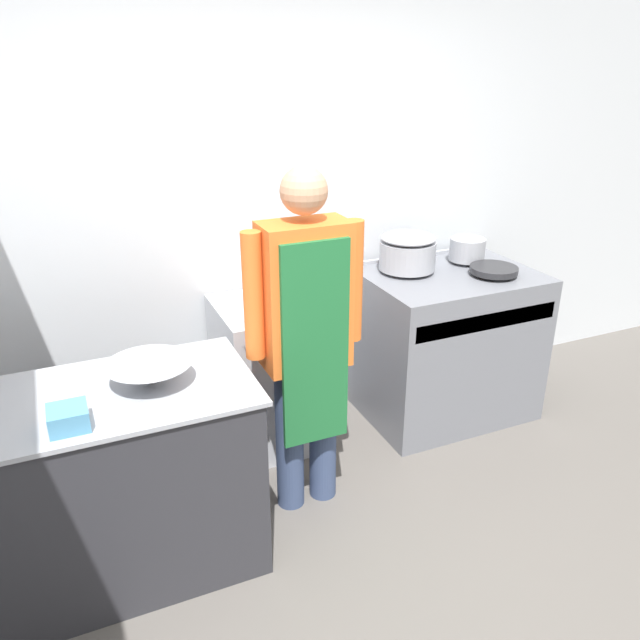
% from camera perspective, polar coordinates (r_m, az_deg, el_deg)
% --- Properties ---
extents(ground_plane, '(14.00, 14.00, 0.00)m').
position_cam_1_polar(ground_plane, '(2.92, 7.93, -24.94)').
color(ground_plane, '#5B5651').
extents(wall_back, '(8.00, 0.05, 2.70)m').
position_cam_1_polar(wall_back, '(3.68, -5.71, 10.31)').
color(wall_back, silver).
rests_on(wall_back, ground_plane).
extents(prep_counter, '(1.16, 0.68, 0.89)m').
position_cam_1_polar(prep_counter, '(2.93, -17.46, -13.91)').
color(prep_counter, '#2D2D33').
rests_on(prep_counter, ground_plane).
extents(stove, '(1.03, 0.77, 0.96)m').
position_cam_1_polar(stove, '(4.04, 11.37, -2.09)').
color(stove, slate).
rests_on(stove, ground_plane).
extents(fridge_unit, '(0.56, 0.59, 0.87)m').
position_cam_1_polar(fridge_unit, '(3.67, -4.67, -4.95)').
color(fridge_unit, silver).
rests_on(fridge_unit, ground_plane).
extents(person_cook, '(0.58, 0.24, 1.73)m').
position_cam_1_polar(person_cook, '(2.91, -1.30, -0.91)').
color(person_cook, '#38476B').
rests_on(person_cook, ground_plane).
extents(mixing_bowl, '(0.36, 0.36, 0.10)m').
position_cam_1_polar(mixing_bowl, '(2.69, -15.32, -4.75)').
color(mixing_bowl, '#9EA0A8').
rests_on(mixing_bowl, prep_counter).
extents(plastic_tub, '(0.14, 0.14, 0.08)m').
position_cam_1_polar(plastic_tub, '(2.49, -22.02, -8.30)').
color(plastic_tub, teal).
rests_on(plastic_tub, prep_counter).
extents(stock_pot, '(0.34, 0.34, 0.22)m').
position_cam_1_polar(stock_pot, '(3.81, 8.01, 6.27)').
color(stock_pot, '#9EA0A8').
rests_on(stock_pot, stove).
extents(saute_pan, '(0.29, 0.29, 0.04)m').
position_cam_1_polar(saute_pan, '(3.88, 15.60, 4.47)').
color(saute_pan, '#262628').
rests_on(saute_pan, stove).
extents(sauce_pot, '(0.22, 0.22, 0.14)m').
position_cam_1_polar(sauce_pot, '(4.06, 13.32, 6.32)').
color(sauce_pot, '#9EA0A8').
rests_on(sauce_pot, stove).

